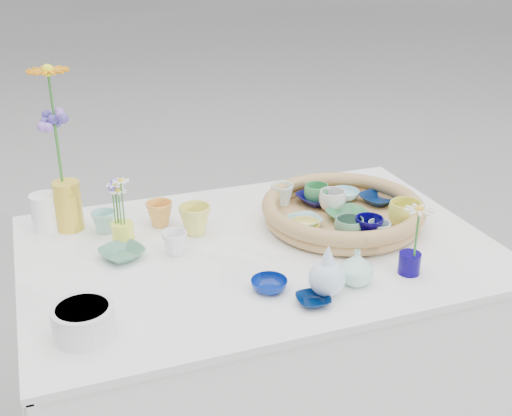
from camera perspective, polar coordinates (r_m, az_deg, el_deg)
name	(u,v)px	position (r m, az deg, el deg)	size (l,w,h in m)	color
wicker_tray	(343,211)	(1.88, 7.71, -0.30)	(0.47, 0.47, 0.08)	#A5703F
tray_ceramic_0	(317,199)	(1.98, 5.43, 0.82)	(0.12, 0.12, 0.03)	#090943
tray_ceramic_1	(378,199)	(2.01, 10.83, 0.79)	(0.11, 0.11, 0.03)	#061B46
tray_ceramic_2	(405,214)	(1.86, 13.08, -0.54)	(0.09, 0.09, 0.07)	#E1E04B
tray_ceramic_3	(348,216)	(1.87, 8.18, -0.72)	(0.12, 0.12, 0.03)	#317645
tray_ceramic_4	(349,229)	(1.75, 8.27, -1.88)	(0.08, 0.08, 0.06)	#56896B
tray_ceramic_5	(305,221)	(1.83, 4.35, -1.19)	(0.09, 0.09, 0.02)	#7DB5AE
tray_ceramic_6	(282,195)	(1.95, 2.33, 1.20)	(0.07, 0.07, 0.07)	silver
tray_ceramic_7	(332,201)	(1.92, 6.79, 0.65)	(0.08, 0.08, 0.06)	silver
tray_ceramic_8	(345,195)	(2.02, 7.88, 1.18)	(0.09, 0.09, 0.03)	#8FC6D4
tray_ceramic_9	(369,229)	(1.75, 9.98, -1.89)	(0.08, 0.08, 0.07)	#04003E
tray_ceramic_10	(305,227)	(1.79, 4.34, -1.69)	(0.09, 0.09, 0.03)	#FFDE64
tray_ceramic_11	(379,232)	(1.76, 10.88, -2.10)	(0.06, 0.06, 0.06)	silver
tray_ceramic_12	(316,194)	(1.97, 5.39, 1.24)	(0.08, 0.08, 0.06)	#3E9556
loose_ceramic_0	(160,214)	(1.88, -8.56, -0.51)	(0.08, 0.08, 0.07)	#ECA343
loose_ceramic_1	(195,220)	(1.82, -5.43, -1.03)	(0.09, 0.09, 0.08)	#E2DA5B
loose_ceramic_2	(122,253)	(1.72, -11.82, -3.98)	(0.11, 0.11, 0.03)	#4D856C
loose_ceramic_3	(175,243)	(1.72, -7.23, -3.10)	(0.07, 0.07, 0.06)	white
loose_ceramic_4	(269,285)	(1.55, 1.17, -6.86)	(0.09, 0.09, 0.03)	navy
loose_ceramic_5	(104,222)	(1.87, -13.35, -1.20)	(0.07, 0.07, 0.06)	#92D0C9
loose_ceramic_6	(313,300)	(1.50, 5.11, -8.17)	(0.08, 0.08, 0.02)	#02153D
fluted_bowl	(84,321)	(1.43, -15.07, -9.70)	(0.13, 0.13, 0.07)	silver
bud_vase_paleblue	(327,269)	(1.51, 6.36, -5.43)	(0.09, 0.09, 0.14)	silver
bud_vase_seafoam	(356,267)	(1.58, 8.92, -5.19)	(0.09, 0.09, 0.09)	#AFE8CE
bud_vase_cobalt	(409,263)	(1.66, 13.48, -4.79)	(0.06, 0.06, 0.06)	#090058
single_daisy	(417,233)	(1.61, 14.10, -2.19)	(0.08, 0.08, 0.14)	white
tall_vase_yellow	(68,206)	(1.90, -16.34, 0.19)	(0.08, 0.08, 0.14)	gold
gerbera	(55,128)	(1.83, -17.41, 6.83)	(0.13, 0.13, 0.33)	orange
hydrangea	(58,152)	(1.85, -17.20, 4.77)	(0.07, 0.07, 0.24)	#4B3E9F
white_pitcher	(46,212)	(1.92, -18.20, -0.36)	(0.11, 0.08, 0.11)	white
daisy_cup	(123,234)	(1.79, -11.73, -2.24)	(0.06, 0.06, 0.06)	#FEFF4B
daisy_posy	(118,199)	(1.75, -12.13, 0.82)	(0.08, 0.08, 0.14)	white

